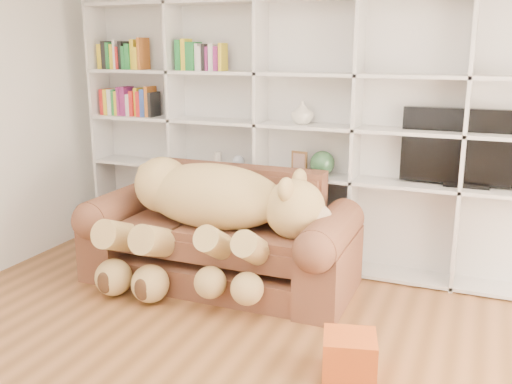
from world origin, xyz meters
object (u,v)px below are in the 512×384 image
at_px(sofa, 221,241).
at_px(gift_box, 349,355).
at_px(teddy_bear, 209,211).
at_px(tv, 470,149).

relative_size(sofa, gift_box, 7.01).
relative_size(teddy_bear, gift_box, 5.65).
bearing_deg(tv, sofa, -160.04).
distance_m(teddy_bear, tv, 2.18).
bearing_deg(sofa, gift_box, -37.00).
bearing_deg(sofa, teddy_bear, -94.44).
distance_m(teddy_bear, gift_box, 1.71).
height_order(teddy_bear, tv, tv).
bearing_deg(tv, gift_box, -107.51).
relative_size(sofa, tv, 2.11).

